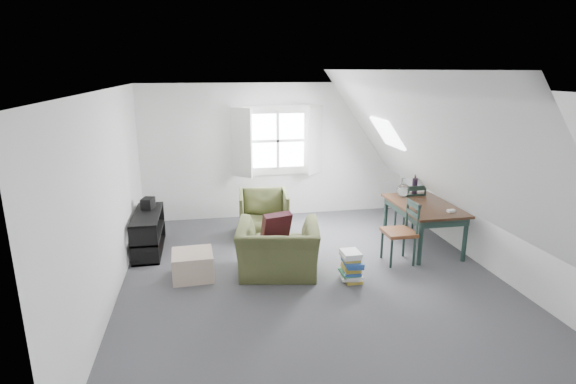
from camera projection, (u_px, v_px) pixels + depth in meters
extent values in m
plane|color=#49494E|center=(311.00, 276.00, 6.14)|extent=(5.50, 5.50, 0.00)
plane|color=white|center=(314.00, 89.00, 5.48)|extent=(5.50, 5.50, 0.00)
plane|color=white|center=(277.00, 151.00, 8.42)|extent=(5.00, 0.00, 5.00)
plane|color=white|center=(403.00, 284.00, 3.21)|extent=(5.00, 0.00, 5.00)
plane|color=white|center=(109.00, 198.00, 5.36)|extent=(0.00, 5.50, 5.50)
plane|color=white|center=(486.00, 179.00, 6.26)|extent=(0.00, 5.50, 5.50)
plane|color=white|center=(187.00, 152.00, 5.40)|extent=(3.19, 5.50, 4.48)
plane|color=white|center=(426.00, 144.00, 5.95)|extent=(3.19, 5.50, 4.48)
cube|color=white|center=(277.00, 141.00, 8.35)|extent=(1.30, 0.04, 1.30)
cube|color=white|center=(242.00, 143.00, 8.07)|extent=(0.35, 0.35, 1.25)
cube|color=white|center=(315.00, 141.00, 8.32)|extent=(0.35, 0.35, 1.25)
cube|color=white|center=(278.00, 141.00, 8.34)|extent=(1.00, 0.02, 1.00)
cube|color=white|center=(278.00, 141.00, 8.32)|extent=(1.08, 0.04, 0.05)
cube|color=white|center=(278.00, 141.00, 8.32)|extent=(0.05, 0.04, 1.08)
cube|color=white|center=(387.00, 133.00, 7.19)|extent=(0.35, 0.75, 0.47)
imported|color=#464B28|center=(278.00, 273.00, 6.22)|extent=(1.25, 1.14, 0.71)
imported|color=#464B28|center=(264.00, 234.00, 7.70)|extent=(0.88, 0.90, 0.76)
cube|color=#3C1019|center=(276.00, 226.00, 6.20)|extent=(0.45, 0.34, 0.42)
cube|color=#C2A691|center=(193.00, 265.00, 6.06)|extent=(0.56, 0.56, 0.36)
cube|color=black|center=(424.00, 205.00, 6.98)|extent=(0.85, 1.42, 0.04)
cube|color=#1D312C|center=(424.00, 210.00, 7.00)|extent=(0.76, 1.32, 0.11)
cylinder|color=#1D312C|center=(420.00, 243.00, 6.41)|extent=(0.07, 0.07, 0.67)
cylinder|color=#1D312C|center=(465.00, 240.00, 6.53)|extent=(0.07, 0.07, 0.67)
cylinder|color=#1D312C|center=(386.00, 216.00, 7.61)|extent=(0.07, 0.07, 0.67)
cylinder|color=#1D312C|center=(424.00, 213.00, 7.73)|extent=(0.07, 0.07, 0.67)
sphere|color=silver|center=(403.00, 190.00, 7.34)|extent=(0.22, 0.22, 0.22)
cylinder|color=silver|center=(404.00, 182.00, 7.30)|extent=(0.07, 0.07, 0.12)
cylinder|color=black|center=(415.00, 187.00, 7.47)|extent=(0.09, 0.09, 0.27)
cylinder|color=#3F2D1E|center=(416.00, 169.00, 7.39)|extent=(0.03, 0.06, 0.49)
cylinder|color=#3F2D1E|center=(417.00, 169.00, 7.41)|extent=(0.05, 0.07, 0.49)
cylinder|color=#3F2D1E|center=(416.00, 169.00, 7.38)|extent=(0.06, 0.08, 0.48)
imported|color=black|center=(418.00, 211.00, 6.64)|extent=(0.12, 0.12, 0.09)
cube|color=white|center=(451.00, 211.00, 6.58)|extent=(0.11, 0.08, 0.04)
cube|color=brown|center=(409.00, 208.00, 7.67)|extent=(0.41, 0.41, 0.05)
cylinder|color=#1D312C|center=(413.00, 217.00, 7.92)|extent=(0.04, 0.04, 0.42)
cylinder|color=#1D312C|center=(422.00, 223.00, 7.60)|extent=(0.04, 0.04, 0.42)
cylinder|color=#1D312C|center=(395.00, 218.00, 7.86)|extent=(0.04, 0.04, 0.42)
cylinder|color=#1D312C|center=(404.00, 224.00, 7.54)|extent=(0.04, 0.04, 0.42)
cylinder|color=#1D312C|center=(425.00, 198.00, 7.47)|extent=(0.04, 0.04, 0.44)
cylinder|color=#1D312C|center=(406.00, 199.00, 7.41)|extent=(0.04, 0.04, 0.44)
cube|color=#1D312C|center=(416.00, 188.00, 7.39)|extent=(0.33, 0.03, 0.08)
cube|color=#1D312C|center=(416.00, 196.00, 7.43)|extent=(0.33, 0.03, 0.06)
cube|color=brown|center=(399.00, 232.00, 6.47)|extent=(0.43, 0.43, 0.05)
cylinder|color=#1D312C|center=(382.00, 244.00, 6.67)|extent=(0.04, 0.04, 0.44)
cylinder|color=#1D312C|center=(404.00, 243.00, 6.73)|extent=(0.04, 0.04, 0.44)
cylinder|color=#1D312C|center=(391.00, 253.00, 6.34)|extent=(0.04, 0.04, 0.44)
cylinder|color=#1D312C|center=(414.00, 251.00, 6.40)|extent=(0.04, 0.04, 0.44)
cylinder|color=#1D312C|center=(407.00, 213.00, 6.61)|extent=(0.04, 0.04, 0.46)
cylinder|color=#1D312C|center=(418.00, 221.00, 6.29)|extent=(0.04, 0.04, 0.46)
cube|color=#1D312C|center=(413.00, 204.00, 6.40)|extent=(0.03, 0.35, 0.08)
cube|color=#1D312C|center=(413.00, 213.00, 6.44)|extent=(0.03, 0.35, 0.06)
cube|color=black|center=(150.00, 249.00, 7.00)|extent=(0.40, 1.19, 0.03)
cube|color=black|center=(148.00, 232.00, 6.93)|extent=(0.40, 1.19, 0.03)
cube|color=black|center=(147.00, 214.00, 6.85)|extent=(0.40, 1.19, 0.03)
cube|color=black|center=(144.00, 247.00, 6.38)|extent=(0.40, 0.03, 0.60)
cube|color=black|center=(152.00, 220.00, 7.48)|extent=(0.40, 0.03, 0.60)
cube|color=#264C99|center=(147.00, 252.00, 6.64)|extent=(0.18, 0.20, 0.22)
cube|color=red|center=(150.00, 241.00, 7.07)|extent=(0.18, 0.24, 0.22)
cube|color=white|center=(146.00, 230.00, 6.71)|extent=(0.18, 0.22, 0.20)
cube|color=black|center=(148.00, 204.00, 7.06)|extent=(0.22, 0.26, 0.18)
cube|color=#B29933|center=(352.00, 279.00, 6.01)|extent=(0.22, 0.29, 0.04)
cube|color=white|center=(350.00, 276.00, 6.01)|extent=(0.28, 0.31, 0.03)
cube|color=white|center=(353.00, 274.00, 5.99)|extent=(0.23, 0.31, 0.04)
cube|color=#337F4C|center=(349.00, 272.00, 5.97)|extent=(0.23, 0.29, 0.03)
cube|color=#264C99|center=(351.00, 271.00, 5.95)|extent=(0.25, 0.32, 0.03)
cube|color=#B29933|center=(351.00, 268.00, 5.97)|extent=(0.22, 0.29, 0.03)
cube|color=#B29933|center=(351.00, 266.00, 5.98)|extent=(0.25, 0.31, 0.04)
cube|color=#264C99|center=(354.00, 264.00, 5.93)|extent=(0.25, 0.32, 0.04)
cube|color=#264C99|center=(353.00, 262.00, 5.92)|extent=(0.26, 0.31, 0.03)
cube|color=#B29933|center=(351.00, 258.00, 5.96)|extent=(0.23, 0.29, 0.04)
cube|color=white|center=(350.00, 255.00, 5.94)|extent=(0.24, 0.27, 0.04)
cube|color=white|center=(351.00, 253.00, 5.93)|extent=(0.24, 0.28, 0.03)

